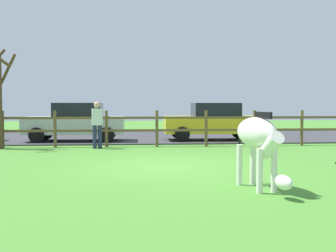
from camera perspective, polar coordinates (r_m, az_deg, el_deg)
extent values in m
plane|color=#47842D|center=(10.74, 0.14, -5.37)|extent=(60.00, 60.00, 0.00)
cube|color=#38383D|center=(19.96, -2.24, -1.47)|extent=(28.00, 7.40, 0.05)
cylinder|color=brown|center=(16.26, -21.24, -0.41)|extent=(0.11, 0.11, 1.32)
cylinder|color=brown|center=(15.84, -14.86, -0.39)|extent=(0.11, 0.11, 1.32)
cylinder|color=brown|center=(15.63, -8.23, -0.37)|extent=(0.11, 0.11, 1.32)
cylinder|color=brown|center=(15.64, -1.51, -0.34)|extent=(0.11, 0.11, 1.32)
cylinder|color=brown|center=(15.85, 5.12, -0.31)|extent=(0.11, 0.11, 1.32)
cylinder|color=brown|center=(16.27, 11.48, -0.27)|extent=(0.11, 0.11, 1.32)
cylinder|color=brown|center=(16.88, 17.46, -0.23)|extent=(0.11, 0.11, 1.32)
cube|color=brown|center=(15.64, -1.51, -0.58)|extent=(21.99, 0.06, 0.09)
cube|color=brown|center=(15.62, -1.51, 1.12)|extent=(21.99, 0.06, 0.09)
cylinder|color=#513A23|center=(16.25, -20.89, 6.53)|extent=(0.89, 0.48, 1.41)
ellipsoid|color=white|center=(7.93, 11.73, -0.85)|extent=(0.71, 1.31, 0.56)
cylinder|color=white|center=(7.72, 14.00, -5.77)|extent=(0.11, 0.11, 0.78)
cylinder|color=white|center=(7.59, 12.15, -5.90)|extent=(0.11, 0.11, 0.78)
cylinder|color=white|center=(8.41, 11.27, -5.03)|extent=(0.11, 0.11, 0.78)
cylinder|color=white|center=(8.29, 9.54, -5.13)|extent=(0.11, 0.11, 0.78)
cylinder|color=white|center=(7.49, 13.59, -2.53)|extent=(0.35, 0.62, 0.51)
ellipsoid|color=white|center=(7.20, 15.20, -7.29)|extent=(0.28, 0.47, 0.24)
cube|color=black|center=(7.70, 12.62, 1.41)|extent=(0.15, 0.56, 0.12)
cylinder|color=black|center=(8.54, 9.63, -1.58)|extent=(0.09, 0.20, 0.54)
cube|color=yellow|center=(18.07, 5.87, 0.20)|extent=(4.01, 1.73, 0.70)
cube|color=black|center=(18.08, 6.35, 2.20)|extent=(1.91, 1.58, 0.56)
cylinder|color=black|center=(17.05, 1.92, -1.12)|extent=(0.60, 0.18, 0.60)
cylinder|color=black|center=(18.74, 1.33, -0.76)|extent=(0.60, 0.18, 0.60)
cylinder|color=black|center=(17.56, 10.71, -1.05)|extent=(0.60, 0.18, 0.60)
cylinder|color=black|center=(19.20, 9.38, -0.71)|extent=(0.60, 0.18, 0.60)
cube|color=#B7BABF|center=(17.84, -12.34, 0.12)|extent=(4.03, 1.76, 0.70)
cube|color=black|center=(17.80, -11.89, 2.14)|extent=(1.93, 1.59, 0.56)
cylinder|color=black|center=(17.28, -17.17, -1.20)|extent=(0.60, 0.19, 0.60)
cylinder|color=black|center=(18.94, -16.00, -0.83)|extent=(0.60, 0.19, 0.60)
cylinder|color=black|center=(16.87, -8.20, -1.19)|extent=(0.60, 0.19, 0.60)
cylinder|color=black|center=(18.57, -7.83, -0.82)|extent=(0.60, 0.19, 0.60)
cylinder|color=#232847|center=(15.13, -9.78, -1.44)|extent=(0.14, 0.14, 0.82)
cylinder|color=#232847|center=(15.14, -9.10, -1.43)|extent=(0.14, 0.14, 0.82)
cube|color=silver|center=(15.10, -9.46, 1.21)|extent=(0.39, 0.28, 0.58)
sphere|color=tan|center=(15.09, -9.47, 2.80)|extent=(0.22, 0.22, 0.22)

